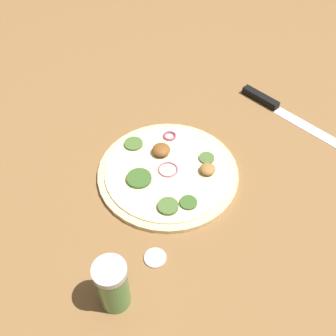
{
  "coord_description": "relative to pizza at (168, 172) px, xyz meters",
  "views": [
    {
      "loc": [
        -0.39,
        -0.38,
        0.63
      ],
      "look_at": [
        0.0,
        0.0,
        0.02
      ],
      "focal_mm": 42.0,
      "sensor_mm": 36.0,
      "label": 1
    }
  ],
  "objects": [
    {
      "name": "knife",
      "position": [
        0.34,
        -0.03,
        -0.0
      ],
      "size": [
        0.03,
        0.28,
        0.02
      ],
      "rotation": [
        0.0,
        0.0,
        4.68
      ],
      "color": "silver",
      "rests_on": "ground_plane"
    },
    {
      "name": "pizza",
      "position": [
        0.0,
        0.0,
        0.0
      ],
      "size": [
        0.29,
        0.29,
        0.03
      ],
      "color": "beige",
      "rests_on": "ground_plane"
    },
    {
      "name": "loose_cap",
      "position": [
        -0.16,
        -0.12,
        -0.0
      ],
      "size": [
        0.04,
        0.04,
        0.01
      ],
      "color": "#B2B2B7",
      "rests_on": "ground_plane"
    },
    {
      "name": "ground_plane",
      "position": [
        -0.0,
        -0.0,
        -0.01
      ],
      "size": [
        3.0,
        3.0,
        0.0
      ],
      "primitive_type": "plane",
      "color": "brown"
    },
    {
      "name": "spice_jar",
      "position": [
        -0.25,
        -0.13,
        0.05
      ],
      "size": [
        0.05,
        0.05,
        0.11
      ],
      "color": "#4C7F42",
      "rests_on": "ground_plane"
    }
  ]
}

